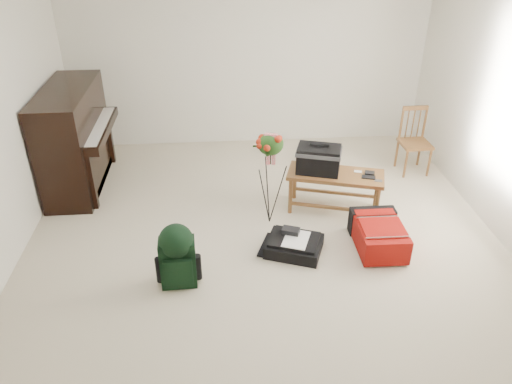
{
  "coord_description": "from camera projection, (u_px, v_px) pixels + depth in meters",
  "views": [
    {
      "loc": [
        -0.43,
        -4.12,
        3.14
      ],
      "look_at": [
        -0.07,
        0.35,
        0.5
      ],
      "focal_mm": 35.0,
      "sensor_mm": 36.0,
      "label": 1
    }
  ],
  "objects": [
    {
      "name": "red_suitcase",
      "position": [
        377.0,
        232.0,
        5.18
      ],
      "size": [
        0.48,
        0.69,
        0.3
      ],
      "rotation": [
        0.0,
        0.0,
        -0.01
      ],
      "color": "#A01606",
      "rests_on": "floor"
    },
    {
      "name": "green_backpack",
      "position": [
        177.0,
        253.0,
        4.54
      ],
      "size": [
        0.33,
        0.32,
        0.65
      ],
      "rotation": [
        0.0,
        0.0,
        0.04
      ],
      "color": "black",
      "rests_on": "floor"
    },
    {
      "name": "wall_back",
      "position": [
        247.0,
        58.0,
        6.89
      ],
      "size": [
        5.0,
        0.04,
        2.5
      ],
      "primitive_type": "cube",
      "color": "silver",
      "rests_on": "floor"
    },
    {
      "name": "flower_stand",
      "position": [
        270.0,
        179.0,
        5.36
      ],
      "size": [
        0.44,
        0.44,
        1.11
      ],
      "rotation": [
        0.0,
        0.0,
        -0.32
      ],
      "color": "black",
      "rests_on": "floor"
    },
    {
      "name": "floor",
      "position": [
        266.0,
        251.0,
        5.16
      ],
      "size": [
        5.0,
        5.5,
        0.01
      ],
      "primitive_type": "cube",
      "color": "#BCB297",
      "rests_on": "ground"
    },
    {
      "name": "black_duffel",
      "position": [
        294.0,
        245.0,
        5.11
      ],
      "size": [
        0.67,
        0.6,
        0.23
      ],
      "rotation": [
        0.0,
        0.0,
        -0.36
      ],
      "color": "black",
      "rests_on": "floor"
    },
    {
      "name": "bench",
      "position": [
        324.0,
        166.0,
        5.55
      ],
      "size": [
        1.15,
        0.72,
        0.82
      ],
      "rotation": [
        0.0,
        0.0,
        -0.29
      ],
      "color": "brown",
      "rests_on": "floor"
    },
    {
      "name": "piano",
      "position": [
        75.0,
        141.0,
        6.08
      ],
      "size": [
        0.71,
        1.5,
        1.25
      ],
      "color": "black",
      "rests_on": "floor"
    },
    {
      "name": "dining_chair",
      "position": [
        414.0,
        141.0,
        6.49
      ],
      "size": [
        0.39,
        0.39,
        0.86
      ],
      "rotation": [
        0.0,
        0.0,
        0.04
      ],
      "color": "brown",
      "rests_on": "floor"
    }
  ]
}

